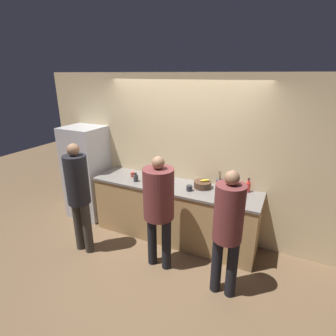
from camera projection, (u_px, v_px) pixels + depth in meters
The scene contains 14 objects.
ground_plane at pixel (164, 249), 4.09m from camera, with size 14.00×14.00×0.00m, color brown.
wall_back at pixel (183, 157), 4.25m from camera, with size 5.20×0.06×2.60m.
counter at pixel (174, 211), 4.25m from camera, with size 2.67×0.69×0.94m.
refrigerator at pixel (87, 173), 4.85m from camera, with size 0.69×0.64×1.70m.
person_left at pixel (78, 191), 3.75m from camera, with size 0.32×0.32×1.70m.
person_center at pixel (159, 202), 3.42m from camera, with size 0.40×0.40×1.62m.
person_right at pixel (228, 225), 2.97m from camera, with size 0.34×0.34×1.62m.
fruit_bowl at pixel (203, 184), 3.96m from camera, with size 0.26×0.26×0.14m.
utensil_crock at pixel (219, 183), 4.00m from camera, with size 0.10×0.10×0.25m.
bottle_red at pixel (248, 187), 3.81m from camera, with size 0.06×0.06×0.21m.
bottle_amber at pixel (145, 177), 4.21m from camera, with size 0.07×0.07×0.17m.
bottle_dark at pixel (136, 178), 4.20m from camera, with size 0.08×0.08×0.14m.
cup_red at pixel (133, 174), 4.39m from camera, with size 0.07×0.07×0.08m.
cup_black at pixel (189, 188), 3.86m from camera, with size 0.09×0.09×0.08m.
Camera 1 is at (1.54, -3.05, 2.58)m, focal length 28.00 mm.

